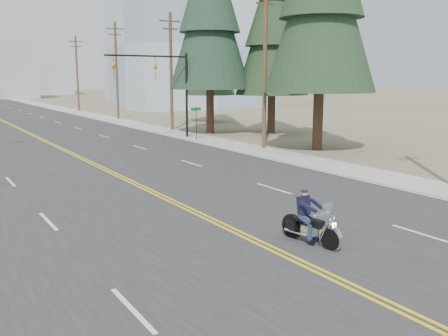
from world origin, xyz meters
The scene contains 15 objects.
ground_plane centered at (0.00, 0.00, 0.00)m, with size 400.00×400.00×0.00m, color #776D56.
sidewalk_right centered at (11.50, 70.00, 0.01)m, with size 3.00×200.00×0.01m, color #A5A5A0.
traffic_mast_right centered at (8.98, 32.00, 4.94)m, with size 7.10×0.26×7.00m.
street_sign centered at (10.80, 30.00, 1.80)m, with size 0.90×0.06×2.62m.
utility_pole_b centered at (12.50, 23.00, 5.98)m, with size 2.20×0.30×11.50m.
utility_pole_c centered at (12.50, 38.00, 5.73)m, with size 2.20×0.30×11.00m.
utility_pole_d centered at (12.50, 53.00, 5.98)m, with size 2.20×0.30×11.50m.
utility_pole_e centered at (12.50, 70.00, 5.73)m, with size 2.20×0.30×11.00m.
glass_building centered at (32.00, 70.00, 10.00)m, with size 24.00×16.00×20.00m, color #9EB5CC.
haze_bldg_c centered at (40.00, 110.00, 9.00)m, with size 16.00×12.00×18.00m, color #B7BCC6.
haze_bldg_e centered at (25.00, 150.00, 6.00)m, with size 14.00×14.00×12.00m, color #B7BCC6.
motorcyclist centered at (1.32, 5.34, 0.84)m, with size 0.92×2.14×1.67m, color black, non-canonical shape.
conifer_mid centered at (18.90, 30.60, 9.99)m, with size 6.53×6.53×17.41m.
conifer_tall centered at (14.08, 33.37, 11.50)m, with size 7.21×7.21×20.02m.
conifer_far centered at (20.14, 43.78, 8.77)m, with size 5.71×5.71×15.29m.
Camera 1 is at (-8.66, -5.73, 5.06)m, focal length 40.00 mm.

